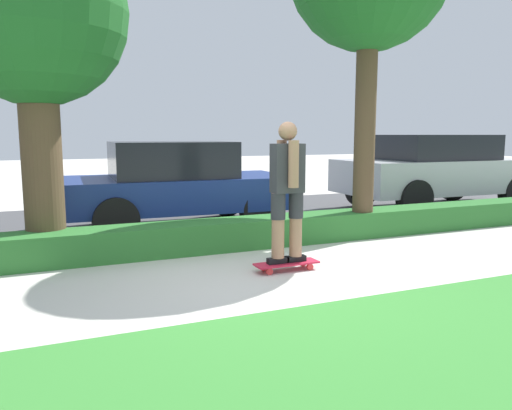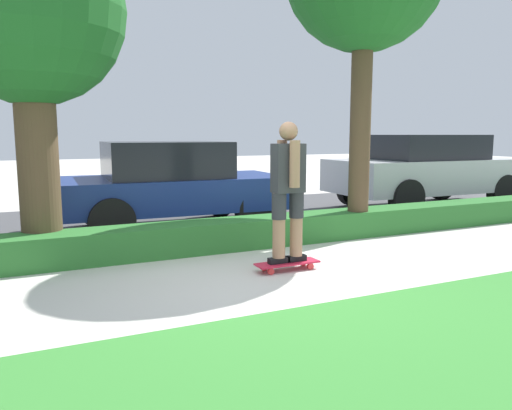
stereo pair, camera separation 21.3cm
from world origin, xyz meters
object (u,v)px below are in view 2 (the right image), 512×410
tree_near (29,17)px  skater_person (288,189)px  parked_car_rear (426,169)px  parked_car_middle (171,184)px  skateboard (287,264)px

tree_near → skater_person: bearing=-33.0°
tree_near → parked_car_rear: tree_near is taller
parked_car_middle → skater_person: bearing=-78.8°
skateboard → parked_car_middle: (-0.51, 3.26, 0.70)m
skateboard → tree_near: 4.30m
skateboard → tree_near: size_ratio=0.19×
skater_person → skateboard: bearing=90.0°
skater_person → parked_car_middle: bearing=98.9°
skateboard → parked_car_rear: size_ratio=0.18×
parked_car_middle → skateboard: bearing=-78.8°
skater_person → parked_car_rear: bearing=31.8°
tree_near → parked_car_rear: size_ratio=0.96×
skater_person → parked_car_rear: (5.34, 3.31, -0.13)m
skater_person → tree_near: bearing=147.0°
tree_near → parked_car_rear: (7.97, 1.60, -2.17)m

